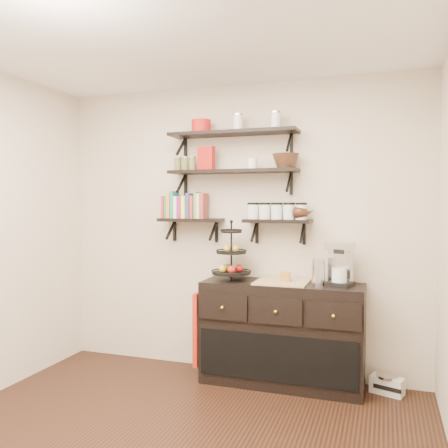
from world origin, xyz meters
TOP-DOWN VIEW (x-y plane):
  - ceiling at (0.00, 0.00)m, footprint 3.50×3.50m
  - back_wall at (0.00, 1.75)m, footprint 3.50×0.02m
  - shelf_top at (0.00, 1.62)m, footprint 1.20×0.27m
  - shelf_mid at (0.00, 1.62)m, footprint 1.20×0.27m
  - shelf_low_left at (-0.42, 1.63)m, footprint 0.60×0.25m
  - shelf_low_right at (0.42, 1.63)m, footprint 0.60×0.25m
  - cookbooks at (-0.47, 1.63)m, footprint 0.43×0.15m
  - glass_canisters at (0.41, 1.63)m, footprint 0.54×0.10m
  - sideboard at (0.49, 1.51)m, footprint 1.40×0.50m
  - fruit_stand at (0.02, 1.52)m, footprint 0.35×0.35m
  - candle at (0.52, 1.51)m, footprint 0.08×0.08m
  - coffee_maker at (0.98, 1.54)m, footprint 0.25×0.25m
  - thermal_carafe at (0.80, 1.49)m, footprint 0.11×0.11m
  - apron at (-0.24, 1.41)m, footprint 0.04×0.28m
  - radio at (1.37, 1.59)m, footprint 0.29×0.22m
  - recipe_box at (-0.26, 1.61)m, footprint 0.17×0.09m
  - walnut_bowl at (0.49, 1.61)m, footprint 0.24×0.24m
  - ramekins at (0.19, 1.61)m, footprint 0.09×0.09m
  - teapot at (0.62, 1.63)m, footprint 0.20×0.15m
  - red_pot at (-0.31, 1.61)m, footprint 0.18×0.18m

SIDE VIEW (x-z plane):
  - radio at x=1.37m, z-range 0.00..0.16m
  - sideboard at x=0.49m, z-range -0.01..0.91m
  - apron at x=-0.24m, z-range 0.14..0.79m
  - candle at x=0.52m, z-range 0.92..1.00m
  - thermal_carafe at x=0.80m, z-range 0.90..1.12m
  - coffee_maker at x=0.98m, z-range 0.89..1.26m
  - fruit_stand at x=0.02m, z-range 0.82..1.34m
  - back_wall at x=0.00m, z-range 0.00..2.70m
  - shelf_low_left at x=-0.42m, z-range 1.31..1.54m
  - shelf_low_right at x=0.42m, z-range 1.31..1.54m
  - glass_canisters at x=0.41m, z-range 1.45..1.58m
  - teapot at x=0.62m, z-range 1.45..1.59m
  - cookbooks at x=-0.47m, z-range 1.44..1.70m
  - shelf_mid at x=0.00m, z-range 1.77..2.00m
  - ramekins at x=0.19m, z-range 1.90..2.00m
  - walnut_bowl at x=0.49m, z-range 1.90..2.03m
  - recipe_box at x=-0.26m, z-range 1.90..2.12m
  - shelf_top at x=0.00m, z-range 2.12..2.35m
  - red_pot at x=-0.31m, z-range 2.25..2.37m
  - ceiling at x=0.00m, z-range 2.69..2.71m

